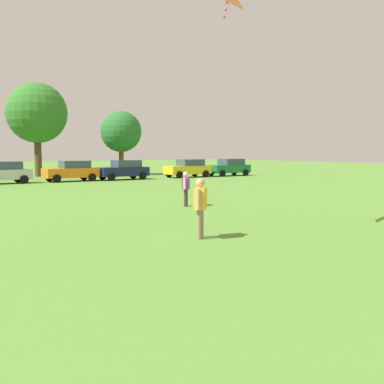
# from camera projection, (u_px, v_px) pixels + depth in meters

# --- Properties ---
(adult_bystander) EXTENTS (0.63, 0.63, 1.75)m
(adult_bystander) POSITION_uv_depth(u_px,v_px,m) (200.00, 203.00, 13.67)
(adult_bystander) COLOR #8C7259
(adult_bystander) RESTS_ON ground
(bystander_near_trees) EXTENTS (0.56, 0.58, 1.57)m
(bystander_near_trees) POSITION_uv_depth(u_px,v_px,m) (186.00, 186.00, 21.48)
(bystander_near_trees) COLOR #3F3833
(bystander_near_trees) RESTS_ON ground
(parked_car_silver_3) EXTENTS (4.30, 2.02, 1.68)m
(parked_car_silver_3) POSITION_uv_depth(u_px,v_px,m) (2.00, 172.00, 35.86)
(parked_car_silver_3) COLOR silver
(parked_car_silver_3) RESTS_ON ground
(parked_car_orange_4) EXTENTS (4.30, 2.02, 1.68)m
(parked_car_orange_4) POSITION_uv_depth(u_px,v_px,m) (72.00, 171.00, 38.65)
(parked_car_orange_4) COLOR orange
(parked_car_orange_4) RESTS_ON ground
(parked_car_navy_5) EXTENTS (4.30, 2.02, 1.68)m
(parked_car_navy_5) POSITION_uv_depth(u_px,v_px,m) (124.00, 170.00, 40.79)
(parked_car_navy_5) COLOR #141E4C
(parked_car_navy_5) RESTS_ON ground
(parked_car_yellow_6) EXTENTS (4.30, 2.02, 1.68)m
(parked_car_yellow_6) POSITION_uv_depth(u_px,v_px,m) (188.00, 168.00, 44.32)
(parked_car_yellow_6) COLOR yellow
(parked_car_yellow_6) RESTS_ON ground
(parked_car_green_7) EXTENTS (4.30, 2.02, 1.68)m
(parked_car_green_7) POSITION_uv_depth(u_px,v_px,m) (229.00, 167.00, 46.92)
(parked_car_green_7) COLOR #196B38
(parked_car_green_7) RESTS_ON ground
(tree_right) EXTENTS (5.74, 5.74, 8.94)m
(tree_right) POSITION_uv_depth(u_px,v_px,m) (37.00, 113.00, 45.15)
(tree_right) COLOR brown
(tree_right) RESTS_ON ground
(tree_far_right) EXTENTS (4.18, 4.18, 6.51)m
(tree_far_right) POSITION_uv_depth(u_px,v_px,m) (121.00, 132.00, 48.43)
(tree_far_right) COLOR brown
(tree_far_right) RESTS_ON ground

